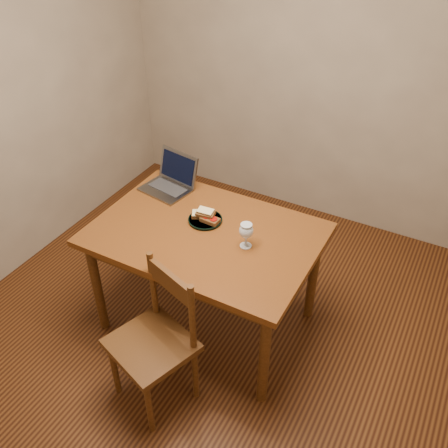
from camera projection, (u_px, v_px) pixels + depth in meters
The scene contains 10 objects.
floor at pixel (215, 329), 3.28m from camera, with size 3.20×3.20×0.02m, color black.
back_wall at pixel (321, 59), 3.63m from camera, with size 3.20×0.02×2.60m, color gray.
table at pixel (205, 243), 2.95m from camera, with size 1.30×0.90×0.74m.
chair at pixel (154, 336), 2.62m from camera, with size 0.51×0.50×0.44m.
plate at pixel (205, 220), 2.98m from camera, with size 0.20×0.20×0.02m, color black.
sandwich_cheese at pixel (201, 214), 2.98m from camera, with size 0.11×0.06×0.03m, color #381E0C, non-canonical shape.
sandwich_tomato at pixel (210, 219), 2.94m from camera, with size 0.11×0.07×0.03m, color #381E0C, non-canonical shape.
sandwich_top at pixel (205, 213), 2.95m from camera, with size 0.11×0.06×0.03m, color #381E0C, non-canonical shape.
milk_glass at pixel (246, 235), 2.75m from camera, with size 0.08×0.08×0.15m, color white, non-canonical shape.
laptop at pixel (171, 179), 3.25m from camera, with size 0.35×0.32×0.22m.
Camera 1 is at (1.11, -1.91, 2.51)m, focal length 40.00 mm.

